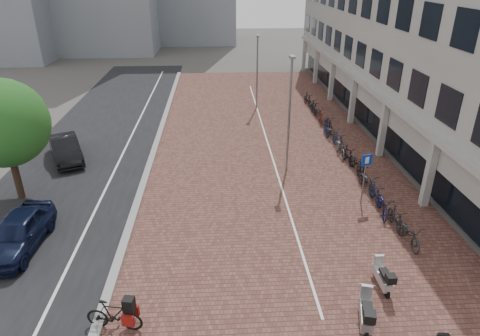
% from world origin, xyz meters
% --- Properties ---
extents(ground, '(140.00, 140.00, 0.00)m').
position_xyz_m(ground, '(0.00, 0.00, 0.00)').
color(ground, '#474442').
rests_on(ground, ground).
extents(plaza_brick, '(14.50, 42.00, 0.04)m').
position_xyz_m(plaza_brick, '(2.00, 12.00, 0.01)').
color(plaza_brick, brown).
rests_on(plaza_brick, ground).
extents(street_asphalt, '(8.00, 50.00, 0.03)m').
position_xyz_m(street_asphalt, '(-9.00, 12.00, 0.01)').
color(street_asphalt, black).
rests_on(street_asphalt, ground).
extents(curb, '(0.35, 42.00, 0.14)m').
position_xyz_m(curb, '(-5.10, 12.00, 0.07)').
color(curb, gray).
rests_on(curb, ground).
extents(lane_line, '(0.12, 44.00, 0.00)m').
position_xyz_m(lane_line, '(-7.00, 12.00, 0.02)').
color(lane_line, white).
rests_on(lane_line, street_asphalt).
extents(parking_line, '(0.10, 30.00, 0.00)m').
position_xyz_m(parking_line, '(2.20, 12.00, 0.04)').
color(parking_line, white).
rests_on(parking_line, plaza_brick).
extents(office_building, '(8.40, 40.00, 15.00)m').
position_xyz_m(office_building, '(12.97, 16.00, 8.44)').
color(office_building, '#A6A6A0').
rests_on(office_building, ground).
extents(car_navy, '(1.97, 4.43, 1.48)m').
position_xyz_m(car_navy, '(-9.30, 1.63, 0.74)').
color(car_navy, black).
rests_on(car_navy, ground).
extents(car_dark, '(3.18, 4.54, 1.42)m').
position_xyz_m(car_dark, '(-10.16, 10.47, 0.71)').
color(car_dark, black).
rests_on(car_dark, ground).
extents(hero_bike, '(1.92, 0.85, 1.31)m').
position_xyz_m(hero_bike, '(-4.50, -2.94, 0.58)').
color(hero_bike, black).
rests_on(hero_bike, ground).
extents(scooter_front, '(0.93, 1.75, 1.15)m').
position_xyz_m(scooter_front, '(3.50, -3.24, 0.57)').
color(scooter_front, gray).
rests_on(scooter_front, ground).
extents(scooter_back, '(0.48, 1.51, 1.04)m').
position_xyz_m(scooter_back, '(4.67, -1.54, 0.52)').
color(scooter_back, silver).
rests_on(scooter_back, ground).
extents(parking_sign, '(0.53, 0.19, 2.61)m').
position_xyz_m(parking_sign, '(5.85, 4.39, 1.77)').
color(parking_sign, slate).
rests_on(parking_sign, ground).
extents(lamp_near, '(0.12, 0.12, 6.38)m').
position_xyz_m(lamp_near, '(2.77, 8.18, 3.19)').
color(lamp_near, slate).
rests_on(lamp_near, ground).
extents(lamp_far, '(0.12, 0.12, 5.76)m').
position_xyz_m(lamp_far, '(2.15, 19.84, 2.88)').
color(lamp_far, gray).
rests_on(lamp_far, ground).
extents(street_tree, '(4.15, 4.15, 6.03)m').
position_xyz_m(street_tree, '(-10.90, 6.01, 3.83)').
color(street_tree, '#382619').
rests_on(street_tree, ground).
extents(bike_row, '(1.30, 21.45, 1.05)m').
position_xyz_m(bike_row, '(6.58, 10.65, 0.52)').
color(bike_row, '#222228').
rests_on(bike_row, ground).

